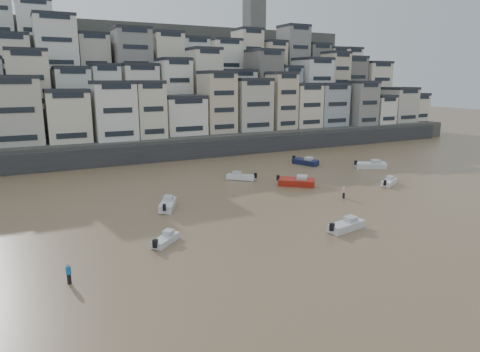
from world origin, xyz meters
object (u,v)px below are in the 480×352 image
boat_i (305,161)px  boat_e (297,181)px  boat_j (166,238)px  boat_f (168,203)px  boat_a (346,224)px  boat_d (389,181)px  boat_h (241,176)px  person_pink (344,192)px  person_blue (69,274)px  boat_g (371,164)px

boat_i → boat_e: size_ratio=0.95×
boat_i → boat_j: bearing=-73.4°
boat_i → boat_f: bearing=-84.4°
boat_a → boat_d: 23.03m
boat_f → boat_h: bearing=-31.3°
boat_a → person_pink: 12.81m
boat_j → boat_h: 28.38m
boat_d → person_blue: (-47.09, -12.29, 0.25)m
boat_d → boat_i: bearing=67.2°
boat_f → boat_a: size_ratio=1.07×
boat_f → boat_j: size_ratio=1.33×
boat_d → person_blue: person_blue is taller
boat_a → person_pink: person_pink is taller
boat_d → boat_h: (-18.54, 13.43, 0.07)m
boat_h → boat_j: bearing=90.6°
boat_f → person_pink: size_ratio=3.10×
boat_h → person_pink: size_ratio=2.90×
boat_i → boat_e: bearing=-60.1°
boat_j → boat_i: boat_i is taller
boat_g → boat_a: bearing=-110.5°
boat_f → boat_a: boat_f is taller
boat_h → person_blue: person_blue is taller
boat_f → boat_i: (31.93, 15.31, 0.04)m
boat_j → person_blue: (-9.40, -4.77, 0.32)m
boat_e → person_pink: 8.81m
boat_h → boat_a: bearing=131.4°
boat_g → boat_f: bearing=-142.7°
boat_e → person_pink: size_ratio=3.44×
boat_f → person_blue: bearing=166.6°
boat_g → person_blue: (-53.59, -22.90, 0.07)m
boat_d → boat_h: boat_h is taller
boat_i → person_pink: size_ratio=3.26×
person_pink → boat_j: bearing=-169.7°
boat_j → boat_d: (37.69, 7.52, 0.06)m
boat_d → person_pink: bearing=164.9°
boat_f → boat_i: size_ratio=0.95×
boat_i → person_pink: person_pink is taller
boat_j → boat_g: size_ratio=0.69×
boat_e → boat_d: size_ratio=1.32×
boat_i → boat_a: size_ratio=1.12×
boat_e → person_blue: (-34.13, -18.21, 0.05)m
boat_j → boat_g: boat_g is taller
boat_e → boat_g: size_ratio=1.02×
boat_j → boat_i: 44.43m
boat_j → boat_a: boat_a is taller
boat_e → boat_h: 9.36m
boat_j → boat_g: (44.19, 18.12, 0.25)m
boat_f → person_pink: person_pink is taller
boat_f → boat_d: (33.93, -3.63, -0.12)m
boat_i → boat_h: boat_i is taller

